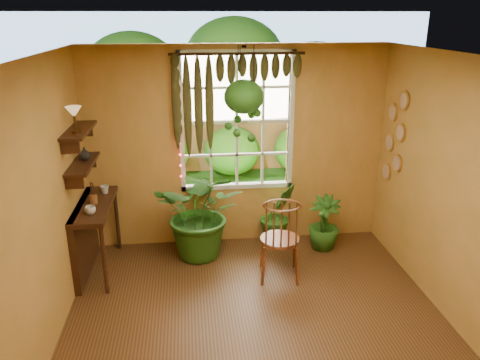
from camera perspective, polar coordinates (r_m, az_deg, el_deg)
The scene contains 23 objects.
floor at distance 4.88m, azimuth 2.67°, elevation -19.07°, with size 4.50×4.50×0.00m, color brown.
ceiling at distance 3.82m, azimuth 3.32°, elevation 14.39°, with size 4.50×4.50×0.00m, color silver.
wall_back at distance 6.27m, azimuth -0.37°, elevation 3.92°, with size 4.00×4.00×0.00m, color #D39148.
wall_left at distance 4.34m, azimuth -24.24°, elevation -5.26°, with size 4.50×4.50×0.00m, color #D39148.
wall_right at distance 4.89m, azimuth 26.77°, elevation -2.88°, with size 4.50×4.50×0.00m, color #D39148.
window at distance 6.22m, azimuth -0.40°, elevation 7.11°, with size 1.52×0.10×1.86m.
valance_vine at distance 5.99m, azimuth -1.11°, elevation 12.23°, with size 1.70×0.12×1.10m.
string_lights at distance 6.08m, azimuth -7.50°, elevation 7.15°, with size 0.03×0.03×1.54m, color #FF2633, non-canonical shape.
wall_plates at distance 6.31m, azimuth 18.34°, elevation 4.90°, with size 0.04×0.32×1.10m, color beige, non-canonical shape.
counter_ledge at distance 6.04m, azimuth -18.06°, elevation -5.82°, with size 0.40×1.20×0.90m.
shelf_lower at distance 5.73m, azimuth -18.61°, elevation 1.88°, with size 0.25×0.90×0.04m, color #3D1D10.
shelf_upper at distance 5.63m, azimuth -19.05°, elevation 5.76°, with size 0.25×0.90×0.04m, color #3D1D10.
backyard at distance 10.81m, azimuth -1.75°, elevation 10.22°, with size 14.00×10.00×12.00m.
windsor_chair at distance 5.69m, azimuth 4.86°, elevation -8.56°, with size 0.54×0.56×1.27m.
potted_plant_left at distance 6.08m, azimuth -4.64°, elevation -3.94°, with size 1.12×0.97×1.25m, color #1E4F15.
potted_plant_mid at distance 6.43m, azimuth 4.65°, elevation -4.22°, with size 0.50×0.40×0.91m, color #1E4F15.
potted_plant_right at distance 6.46m, azimuth 10.20°, elevation -5.17°, with size 0.42×0.42×0.75m, color #1E4F15.
hanging_basket at distance 5.87m, azimuth 0.48°, elevation 9.54°, with size 0.50×0.50×1.17m.
cup_a at distance 5.57m, azimuth -17.79°, elevation -3.52°, with size 0.12×0.12×0.09m, color silver.
cup_b at distance 6.15m, azimuth -16.17°, elevation -1.13°, with size 0.11×0.11×0.10m, color beige.
brush_jar at distance 5.83m, azimuth -17.51°, elevation -1.54°, with size 0.09×0.09×0.34m.
shelf_vase at distance 5.82m, azimuth -18.44°, elevation 3.09°, with size 0.14×0.14×0.15m, color #B2AD99.
tiffany_lamp at distance 5.39m, azimuth -19.60°, elevation 7.64°, with size 0.18×0.18×0.29m.
Camera 1 is at (-0.64, -3.75, 3.05)m, focal length 35.00 mm.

